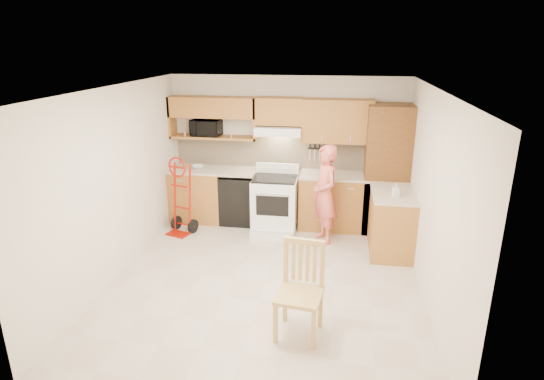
% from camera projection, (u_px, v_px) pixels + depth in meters
% --- Properties ---
extents(floor, '(4.00, 4.50, 0.02)m').
position_uv_depth(floor, '(266.00, 280.00, 5.98)').
color(floor, beige).
rests_on(floor, ground).
extents(ceiling, '(4.00, 4.50, 0.02)m').
position_uv_depth(ceiling, '(265.00, 88.00, 5.18)').
color(ceiling, white).
rests_on(ceiling, ground).
extents(wall_back, '(4.00, 0.02, 2.50)m').
position_uv_depth(wall_back, '(288.00, 150.00, 7.70)').
color(wall_back, silver).
rests_on(wall_back, ground).
extents(wall_front, '(4.00, 0.02, 2.50)m').
position_uv_depth(wall_front, '(218.00, 283.00, 3.46)').
color(wall_front, silver).
rests_on(wall_front, ground).
extents(wall_left, '(0.02, 4.50, 2.50)m').
position_uv_depth(wall_left, '(115.00, 184.00, 5.87)').
color(wall_left, silver).
rests_on(wall_left, ground).
extents(wall_right, '(0.02, 4.50, 2.50)m').
position_uv_depth(wall_right, '(433.00, 199.00, 5.29)').
color(wall_right, silver).
rests_on(wall_right, ground).
extents(backsplash, '(3.92, 0.03, 0.55)m').
position_uv_depth(backsplash, '(287.00, 153.00, 7.69)').
color(backsplash, '#CAB493').
rests_on(backsplash, wall_back).
extents(lower_cab_left, '(0.90, 0.60, 0.90)m').
position_uv_depth(lower_cab_left, '(198.00, 195.00, 7.88)').
color(lower_cab_left, '#A36D36').
rests_on(lower_cab_left, ground).
extents(dishwasher, '(0.60, 0.60, 0.85)m').
position_uv_depth(dishwasher, '(239.00, 198.00, 7.78)').
color(dishwasher, black).
rests_on(dishwasher, ground).
extents(lower_cab_right, '(1.14, 0.60, 0.90)m').
position_uv_depth(lower_cab_right, '(334.00, 202.00, 7.54)').
color(lower_cab_right, '#A36D36').
rests_on(lower_cab_right, ground).
extents(countertop_left, '(1.50, 0.63, 0.04)m').
position_uv_depth(countertop_left, '(213.00, 170.00, 7.69)').
color(countertop_left, beige).
rests_on(countertop_left, lower_cab_left).
extents(countertop_right, '(1.14, 0.63, 0.04)m').
position_uv_depth(countertop_right, '(335.00, 175.00, 7.39)').
color(countertop_right, beige).
rests_on(countertop_right, lower_cab_right).
extents(cab_return_right, '(0.60, 1.00, 0.90)m').
position_uv_depth(cab_return_right, '(391.00, 223.00, 6.66)').
color(cab_return_right, '#A36D36').
rests_on(cab_return_right, ground).
extents(countertop_return, '(0.63, 1.00, 0.04)m').
position_uv_depth(countertop_return, '(394.00, 193.00, 6.51)').
color(countertop_return, beige).
rests_on(countertop_return, cab_return_right).
extents(pantry_tall, '(0.70, 0.60, 2.10)m').
position_uv_depth(pantry_tall, '(386.00, 170.00, 7.23)').
color(pantry_tall, brown).
rests_on(pantry_tall, ground).
extents(upper_cab_left, '(1.50, 0.33, 0.34)m').
position_uv_depth(upper_cab_left, '(213.00, 107.00, 7.48)').
color(upper_cab_left, '#A36D36').
rests_on(upper_cab_left, wall_back).
extents(upper_shelf_mw, '(1.50, 0.33, 0.04)m').
position_uv_depth(upper_shelf_mw, '(214.00, 137.00, 7.64)').
color(upper_shelf_mw, '#A36D36').
rests_on(upper_shelf_mw, wall_back).
extents(upper_cab_center, '(0.76, 0.33, 0.44)m').
position_uv_depth(upper_cab_center, '(280.00, 111.00, 7.33)').
color(upper_cab_center, '#A36D36').
rests_on(upper_cab_center, wall_back).
extents(upper_cab_right, '(1.14, 0.33, 0.70)m').
position_uv_depth(upper_cab_right, '(337.00, 121.00, 7.24)').
color(upper_cab_right, '#A36D36').
rests_on(upper_cab_right, wall_back).
extents(range_hood, '(0.76, 0.46, 0.14)m').
position_uv_depth(range_hood, '(279.00, 130.00, 7.37)').
color(range_hood, white).
rests_on(range_hood, wall_back).
extents(knife_strip, '(0.40, 0.05, 0.29)m').
position_uv_depth(knife_strip, '(319.00, 152.00, 7.57)').
color(knife_strip, black).
rests_on(knife_strip, backsplash).
extents(microwave, '(0.52, 0.37, 0.28)m').
position_uv_depth(microwave, '(206.00, 128.00, 7.61)').
color(microwave, black).
rests_on(microwave, upper_shelf_mw).
extents(range, '(0.73, 0.96, 1.07)m').
position_uv_depth(range, '(275.00, 200.00, 7.37)').
color(range, white).
rests_on(range, ground).
extents(person, '(0.57, 0.67, 1.57)m').
position_uv_depth(person, '(325.00, 195.00, 6.88)').
color(person, '#E16355').
rests_on(person, ground).
extents(hand_truck, '(0.57, 0.55, 1.17)m').
position_uv_depth(hand_truck, '(179.00, 200.00, 7.25)').
color(hand_truck, '#AA1406').
rests_on(hand_truck, ground).
extents(dining_chair, '(0.53, 0.57, 1.04)m').
position_uv_depth(dining_chair, '(299.00, 292.00, 4.70)').
color(dining_chair, tan).
rests_on(dining_chair, ground).
extents(soap_bottle, '(0.11, 0.11, 0.19)m').
position_uv_depth(soap_bottle, '(396.00, 190.00, 6.30)').
color(soap_bottle, white).
rests_on(soap_bottle, countertop_return).
extents(bowl, '(0.28, 0.28, 0.05)m').
position_uv_depth(bowl, '(198.00, 167.00, 7.72)').
color(bowl, white).
rests_on(bowl, countertop_left).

